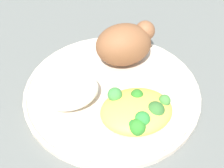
# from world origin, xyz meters

# --- Properties ---
(ground_plane) EXTENTS (2.00, 2.00, 0.00)m
(ground_plane) POSITION_xyz_m (0.00, 0.00, 0.00)
(ground_plane) COLOR #5F625E
(plate) EXTENTS (0.30, 0.30, 0.01)m
(plate) POSITION_xyz_m (0.00, 0.00, 0.01)
(plate) COLOR beige
(plate) RESTS_ON ground_plane
(roasted_chicken) EXTENTS (0.11, 0.08, 0.08)m
(roasted_chicken) POSITION_xyz_m (0.04, 0.06, 0.05)
(roasted_chicken) COLOR brown
(roasted_chicken) RESTS_ON plate
(rice_pile) EXTENTS (0.10, 0.08, 0.04)m
(rice_pile) POSITION_xyz_m (-0.07, -0.01, 0.04)
(rice_pile) COLOR white
(rice_pile) RESTS_ON plate
(mac_cheese_with_broccoli) EXTENTS (0.11, 0.09, 0.04)m
(mac_cheese_with_broccoli) POSITION_xyz_m (0.02, -0.07, 0.03)
(mac_cheese_with_broccoli) COLOR #F2C14A
(mac_cheese_with_broccoli) RESTS_ON plate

